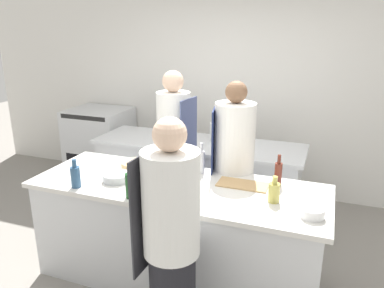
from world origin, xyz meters
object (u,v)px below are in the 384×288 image
at_px(bottle_cooking_oil, 201,161).
at_px(stockpot, 219,132).
at_px(bottle_wine, 172,176).
at_px(chef_at_pass_far, 233,173).
at_px(chef_at_prep_near, 171,243).
at_px(oven_range, 100,145).
at_px(chef_at_stove, 174,156).
at_px(bottle_sauce, 130,184).
at_px(bottle_water, 274,192).
at_px(bowl_mixing_large, 117,177).
at_px(bottle_olive_oil, 75,176).
at_px(bowl_ceramic_blue, 136,165).
at_px(bowl_prep_small, 312,212).
at_px(bottle_vinegar, 278,173).

height_order(bottle_cooking_oil, stockpot, bottle_cooking_oil).
bearing_deg(bottle_wine, chef_at_pass_far, 56.11).
relative_size(chef_at_prep_near, bottle_wine, 7.16).
bearing_deg(chef_at_prep_near, stockpot, 10.97).
bearing_deg(oven_range, chef_at_prep_near, -48.06).
bearing_deg(chef_at_pass_far, chef_at_prep_near, 163.81).
height_order(oven_range, bottle_cooking_oil, bottle_cooking_oil).
relative_size(chef_at_prep_near, chef_at_stove, 0.95).
height_order(bottle_sauce, bottle_water, bottle_sauce).
distance_m(bottle_water, bowl_mixing_large, 1.32).
bearing_deg(bottle_olive_oil, oven_range, 119.87).
relative_size(chef_at_pass_far, bowl_mixing_large, 7.43).
height_order(chef_at_prep_near, bowl_ceramic_blue, chef_at_prep_near).
xyz_separation_m(chef_at_stove, bottle_water, (1.13, -0.73, 0.09)).
height_order(bottle_olive_oil, bottle_wine, bottle_olive_oil).
bearing_deg(bottle_sauce, bottle_olive_oil, 178.53).
distance_m(chef_at_stove, bottle_cooking_oil, 0.57).
xyz_separation_m(oven_range, bowl_ceramic_blue, (1.43, -1.51, 0.41)).
bearing_deg(bottle_cooking_oil, oven_range, 145.61).
distance_m(bottle_olive_oil, bottle_water, 1.59).
xyz_separation_m(bottle_olive_oil, bowl_mixing_large, (0.24, 0.23, -0.06)).
bearing_deg(stockpot, bottle_olive_oil, -113.37).
bearing_deg(chef_at_pass_far, stockpot, 12.67).
height_order(bottle_olive_oil, bowl_mixing_large, bottle_olive_oil).
relative_size(chef_at_pass_far, stockpot, 7.79).
height_order(bottle_wine, bowl_ceramic_blue, bottle_wine).
bearing_deg(chef_at_stove, bottle_cooking_oil, 57.31).
height_order(chef_at_pass_far, bowl_prep_small, chef_at_pass_far).
height_order(bottle_olive_oil, bottle_sauce, bottle_sauce).
bearing_deg(chef_at_stove, chef_at_prep_near, 30.42).
xyz_separation_m(oven_range, bottle_olive_oil, (1.19, -2.06, 0.47)).
relative_size(bowl_prep_small, stockpot, 0.76).
distance_m(chef_at_prep_near, bowl_prep_small, 1.00).
height_order(oven_range, stockpot, stockpot).
height_order(oven_range, bowl_prep_small, oven_range).
distance_m(chef_at_prep_near, stockpot, 2.09).
height_order(chef_at_pass_far, bottle_vinegar, chef_at_pass_far).
relative_size(bottle_vinegar, stockpot, 1.19).
relative_size(chef_at_prep_near, stockpot, 7.55).
relative_size(chef_at_pass_far, bottle_water, 8.35).
xyz_separation_m(oven_range, chef_at_pass_far, (2.29, -1.23, 0.34)).
bearing_deg(bottle_wine, bottle_olive_oil, -158.99).
distance_m(bottle_sauce, bowl_prep_small, 1.34).
distance_m(chef_at_stove, bowl_prep_small, 1.66).
distance_m(bottle_wine, bottle_water, 0.83).
distance_m(chef_at_prep_near, bottle_sauce, 0.65).
relative_size(chef_at_stove, bottle_water, 8.56).
relative_size(bottle_olive_oil, bottle_sauce, 0.88).
bearing_deg(stockpot, chef_at_pass_far, -65.20).
distance_m(chef_at_prep_near, bottle_wine, 0.75).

